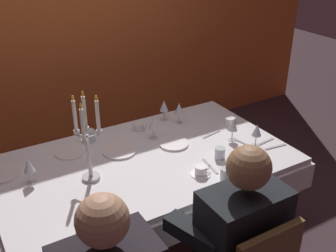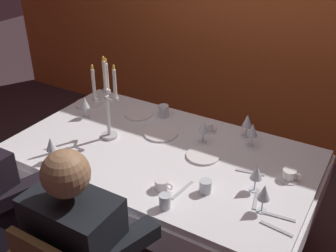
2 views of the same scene
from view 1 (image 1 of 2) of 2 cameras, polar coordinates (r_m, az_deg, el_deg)
ground_plane at (r=3.11m, az=-2.93°, el=-16.38°), size 12.00×12.00×0.00m
back_wall at (r=3.90m, az=-15.32°, el=14.48°), size 6.00×0.12×2.70m
dining_table at (r=2.72m, az=-3.24°, el=-6.80°), size 1.94×1.14×0.74m
candelabra at (r=2.38m, az=-11.28°, el=-2.22°), size 0.15×0.17×0.57m
dinner_plate_0 at (r=2.79m, az=-13.61°, el=-3.56°), size 0.21×0.21×0.01m
dinner_plate_1 at (r=2.75m, az=-6.85°, el=-3.49°), size 0.23×0.23×0.01m
dinner_plate_2 at (r=2.69m, az=-22.14°, el=-6.23°), size 0.22×0.22×0.01m
dinner_plate_3 at (r=2.81m, az=0.82°, el=-2.48°), size 0.21×0.21×0.01m
wine_glass_0 at (r=2.82m, az=12.40°, el=-0.65°), size 0.07×0.07×0.16m
wine_glass_1 at (r=2.86m, az=9.14°, el=0.07°), size 0.07×0.07×0.16m
wine_glass_2 at (r=3.07m, az=1.56°, el=2.39°), size 0.07×0.07×0.16m
wine_glass_3 at (r=2.50m, az=-19.03°, el=-5.38°), size 0.07×0.07×0.16m
wine_glass_4 at (r=3.12m, az=-0.56°, el=2.78°), size 0.07×0.07×0.16m
wine_glass_5 at (r=2.10m, az=-10.10°, el=-10.91°), size 0.07×0.07×0.16m
wine_glass_6 at (r=2.85m, az=-2.12°, el=0.33°), size 0.07×0.07×0.16m
water_tumbler_0 at (r=2.45m, az=8.10°, el=-6.75°), size 0.06×0.06×0.08m
water_tumbler_1 at (r=2.88m, az=-10.98°, el=-1.39°), size 0.07×0.07×0.09m
water_tumbler_2 at (r=2.66m, az=7.32°, el=-3.80°), size 0.07×0.07×0.08m
coffee_cup_0 at (r=2.49m, az=4.69°, el=-6.31°), size 0.13×0.12×0.06m
coffee_cup_1 at (r=3.11m, az=8.70°, el=0.58°), size 0.13×0.12×0.06m
coffee_cup_2 at (r=2.99m, az=-4.14°, el=-0.21°), size 0.13×0.12×0.06m
fork_0 at (r=2.88m, az=10.45°, el=-2.31°), size 0.05×0.17×0.01m
fork_1 at (r=2.88m, az=14.93°, el=-2.83°), size 0.17×0.04×0.01m
fork_2 at (r=2.96m, az=6.13°, el=-1.14°), size 0.17×0.05×0.01m
fork_3 at (r=2.92m, az=13.49°, el=-2.19°), size 0.17×0.04×0.01m
knife_4 at (r=2.59m, az=5.95°, el=-5.62°), size 0.04×0.19×0.01m
seated_diner_1 at (r=2.11m, az=10.43°, el=-15.03°), size 0.63×0.48×1.24m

